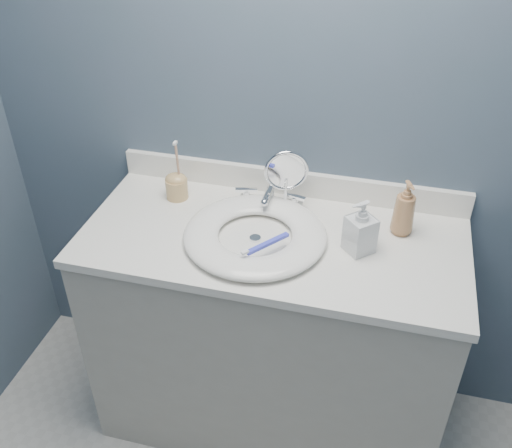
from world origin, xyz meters
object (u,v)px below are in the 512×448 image
(makeup_mirror, at_px, (286,177))
(toothbrush_holder, at_px, (177,185))
(soap_bottle_amber, at_px, (405,208))
(soap_bottle_clear, at_px, (361,227))

(makeup_mirror, height_order, toothbrush_holder, toothbrush_holder)
(makeup_mirror, xyz_separation_m, toothbrush_holder, (-0.38, -0.03, -0.07))
(soap_bottle_amber, xyz_separation_m, toothbrush_holder, (-0.76, 0.02, -0.04))
(toothbrush_holder, bearing_deg, soap_bottle_clear, -12.52)
(soap_bottle_amber, bearing_deg, makeup_mirror, 148.30)
(soap_bottle_clear, bearing_deg, toothbrush_holder, -145.37)
(soap_bottle_amber, bearing_deg, toothbrush_holder, 153.97)
(makeup_mirror, bearing_deg, soap_bottle_amber, -25.43)
(makeup_mirror, xyz_separation_m, soap_bottle_amber, (0.39, -0.05, -0.03))
(soap_bottle_amber, height_order, toothbrush_holder, toothbrush_holder)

